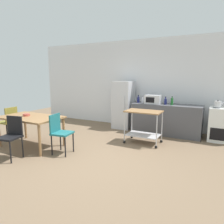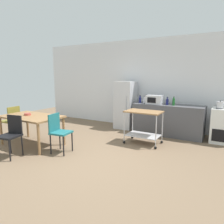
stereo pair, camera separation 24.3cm
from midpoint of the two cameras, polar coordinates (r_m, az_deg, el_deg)
The scene contains 17 objects.
ground_plane at distance 4.52m, azimuth -6.72°, elevation -12.62°, with size 12.00×12.00×0.00m, color brown.
back_wall at distance 7.05m, azimuth 7.99°, elevation 7.61°, with size 8.40×0.12×2.90m, color white.
kitchen_counter at distance 6.34m, azimuth 13.59°, elevation -1.96°, with size 2.00×0.64×0.90m, color #4C4C51.
dining_table at distance 5.48m, azimuth -22.64°, elevation -1.97°, with size 1.50×0.90×0.75m.
chair_teal at distance 4.81m, azimuth -15.60°, elevation -5.03°, with size 0.45×0.45×0.89m.
chair_black at distance 4.90m, azimuth -27.24°, elevation -5.51°, with size 0.46×0.46×0.89m.
chair_olive at distance 6.39m, azimuth -27.45°, elevation -2.10°, with size 0.42×0.42×0.89m.
stove_oven at distance 6.18m, azimuth 26.77°, elevation -3.06°, with size 0.60×0.61×0.92m.
refrigerator at distance 6.86m, azimuth 2.10°, elevation 1.97°, with size 0.60×0.63×1.55m.
kitchen_cart at distance 5.36m, azimuth 7.36°, elevation -2.60°, with size 0.91×0.57×0.85m.
bottle_soda at distance 6.46m, azimuth 6.16°, elevation 3.37°, with size 0.08×0.08×0.24m.
bottle_hot_sauce at distance 6.43m, azimuth 7.31°, elevation 3.27°, with size 0.06×0.06×0.21m.
microwave at distance 6.29m, azimuth 10.14°, elevation 3.43°, with size 0.46×0.35×0.26m.
bottle_olive_oil at distance 6.19m, azimuth 13.42°, elevation 2.84°, with size 0.08×0.08×0.23m.
bottle_sparkling_water at distance 6.13m, azimuth 15.08°, elevation 2.84°, with size 0.07×0.07×0.25m.
fruit_bowl at distance 5.58m, azimuth -23.64°, elevation -0.73°, with size 0.17×0.17×0.05m, color #B24C3F.
kettle at distance 6.00m, azimuth 26.03°, elevation 1.96°, with size 0.24×0.17×0.19m.
Camera 1 is at (2.28, -3.49, 1.74)m, focal length 33.27 mm.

